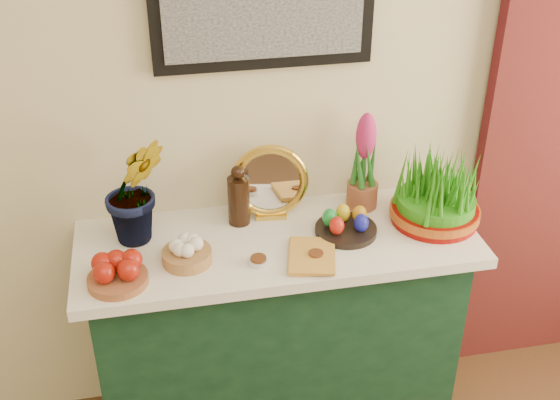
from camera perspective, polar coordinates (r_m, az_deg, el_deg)
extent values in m
cube|color=beige|center=(2.46, -0.63, 9.17)|extent=(4.00, 0.04, 2.70)
cube|color=#153C22|center=(2.75, -0.21, -11.07)|extent=(1.30, 0.45, 0.85)
cube|color=silver|center=(2.47, -0.23, -3.39)|extent=(1.40, 0.55, 0.04)
imported|color=#256B22|center=(2.37, -11.81, 2.13)|extent=(0.29, 0.26, 0.52)
cylinder|color=brown|center=(2.30, -13.04, -6.34)|extent=(0.26, 0.26, 0.03)
cylinder|color=#AC7745|center=(2.35, -7.56, -4.56)|extent=(0.17, 0.17, 0.04)
cylinder|color=black|center=(2.50, -3.38, -0.05)|extent=(0.08, 0.08, 0.18)
sphere|color=black|center=(2.44, -3.46, 2.26)|extent=(0.05, 0.05, 0.05)
cube|color=gold|center=(2.57, -0.75, -1.20)|extent=(0.12, 0.07, 0.02)
torus|color=gold|center=(2.51, -0.83, 1.52)|extent=(0.29, 0.09, 0.28)
cylinder|color=silver|center=(2.51, -0.81, 1.47)|extent=(0.21, 0.05, 0.21)
imported|color=gold|center=(2.34, 0.68, -4.49)|extent=(0.19, 0.23, 0.03)
cylinder|color=silver|center=(2.32, -1.75, -5.03)|extent=(0.07, 0.07, 0.02)
cylinder|color=#592D14|center=(2.32, -1.76, -4.77)|extent=(0.05, 0.05, 0.01)
cylinder|color=silver|center=(2.35, 2.93, -4.63)|extent=(0.06, 0.06, 0.02)
cylinder|color=#592D14|center=(2.34, 2.94, -4.37)|extent=(0.05, 0.05, 0.01)
cylinder|color=black|center=(2.49, 5.37, -2.44)|extent=(0.24, 0.24, 0.02)
ellipsoid|color=red|center=(2.42, 4.64, -2.09)|extent=(0.05, 0.05, 0.07)
ellipsoid|color=#171CA3|center=(2.45, 6.62, -1.86)|extent=(0.05, 0.05, 0.07)
ellipsoid|color=yellow|center=(2.50, 5.15, -1.04)|extent=(0.05, 0.05, 0.07)
ellipsoid|color=#1A9237|center=(2.47, 4.06, -1.44)|extent=(0.05, 0.05, 0.07)
ellipsoid|color=orange|center=(2.49, 6.49, -1.17)|extent=(0.05, 0.05, 0.07)
cylinder|color=brown|center=(2.63, 6.68, 0.44)|extent=(0.12, 0.12, 0.09)
ellipsoid|color=#D02960|center=(2.52, 7.01, 5.17)|extent=(0.07, 0.07, 0.18)
cylinder|color=#820804|center=(2.59, 12.43, -1.09)|extent=(0.31, 0.31, 0.06)
cylinder|color=maroon|center=(2.59, 12.45, -0.88)|extent=(0.32, 0.32, 0.03)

